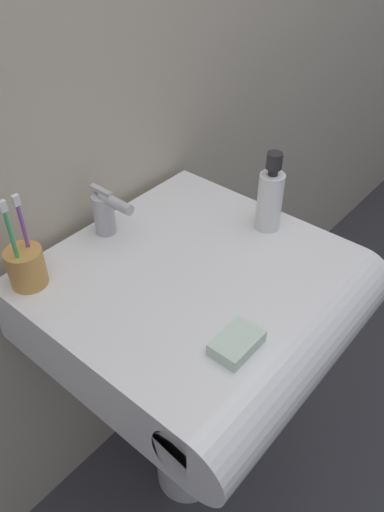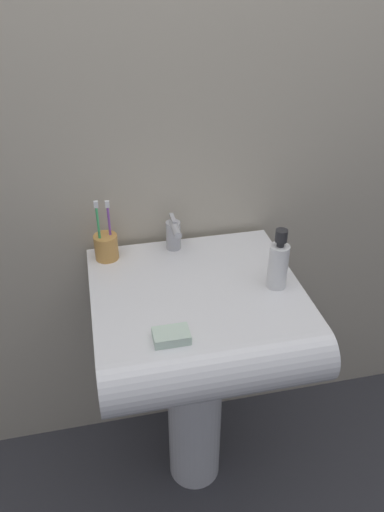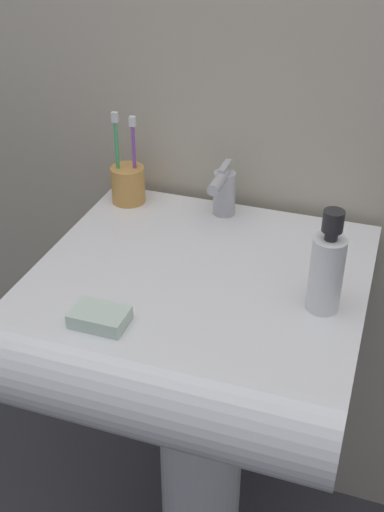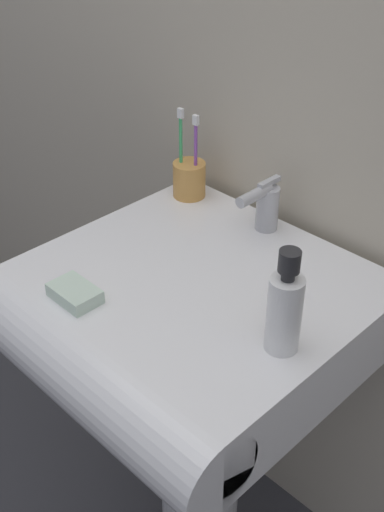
# 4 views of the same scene
# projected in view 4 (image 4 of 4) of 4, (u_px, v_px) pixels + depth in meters

# --- Properties ---
(wall_back) EXTENTS (5.00, 0.05, 2.40)m
(wall_back) POSITION_uv_depth(u_px,v_px,m) (325.00, 20.00, 1.09)
(wall_back) COLOR #B7AD99
(wall_back) RESTS_ON ground
(sink_pedestal) EXTENTS (0.18, 0.18, 0.67)m
(sink_pedestal) POSITION_uv_depth(u_px,v_px,m) (200.00, 453.00, 1.40)
(sink_pedestal) COLOR white
(sink_pedestal) RESTS_ON ground
(sink_basin) EXTENTS (0.57, 0.57, 0.14)m
(sink_basin) POSITION_uv_depth(u_px,v_px,m) (180.00, 320.00, 1.14)
(sink_basin) COLOR white
(sink_basin) RESTS_ON sink_pedestal
(faucet) EXTENTS (0.04, 0.11, 0.11)m
(faucet) POSITION_uv_depth(u_px,v_px,m) (265.00, 205.00, 1.23)
(faucet) COLOR #B7B7BC
(faucet) RESTS_ON sink_basin
(toothbrush_cup) EXTENTS (0.07, 0.07, 0.19)m
(toothbrush_cup) POSITION_uv_depth(u_px,v_px,m) (189.00, 178.00, 1.35)
(toothbrush_cup) COLOR #D19347
(toothbrush_cup) RESTS_ON sink_basin
(soap_bottle) EXTENTS (0.05, 0.05, 0.17)m
(soap_bottle) POSITION_uv_depth(u_px,v_px,m) (285.00, 309.00, 0.94)
(soap_bottle) COLOR white
(soap_bottle) RESTS_ON sink_basin
(bar_soap) EXTENTS (0.09, 0.06, 0.02)m
(bar_soap) POSITION_uv_depth(u_px,v_px,m) (75.00, 293.00, 1.07)
(bar_soap) COLOR silver
(bar_soap) RESTS_ON sink_basin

